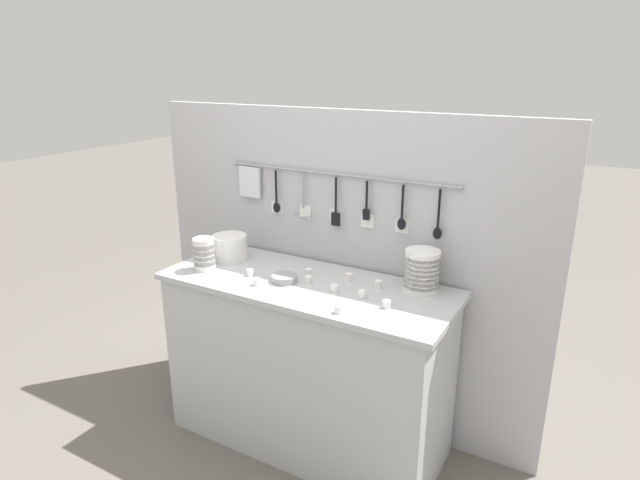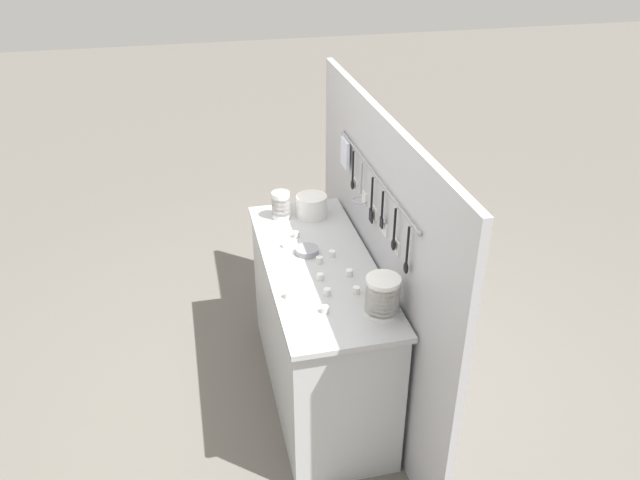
{
  "view_description": "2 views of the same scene",
  "coord_description": "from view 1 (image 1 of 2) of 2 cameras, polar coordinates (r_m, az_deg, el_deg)",
  "views": [
    {
      "loc": [
        1.28,
        -2.11,
        1.97
      ],
      "look_at": [
        0.08,
        0.0,
        1.17
      ],
      "focal_mm": 30.0,
      "sensor_mm": 36.0,
      "label": 1
    },
    {
      "loc": [
        2.85,
        -0.65,
        2.74
      ],
      "look_at": [
        0.04,
        -0.0,
        1.09
      ],
      "focal_mm": 35.0,
      "sensor_mm": 36.0,
      "label": 2
    }
  ],
  "objects": [
    {
      "name": "cup_edge_far",
      "position": [
        2.78,
        -7.47,
        -3.46
      ],
      "size": [
        0.04,
        0.04,
        0.04
      ],
      "color": "white",
      "rests_on": "counter"
    },
    {
      "name": "counter",
      "position": [
        2.89,
        -1.36,
        -13.03
      ],
      "size": [
        1.5,
        0.59,
        0.93
      ],
      "color": "#B7BABC",
      "rests_on": "ground"
    },
    {
      "name": "cup_edge_near",
      "position": [
        2.57,
        1.54,
        -5.15
      ],
      "size": [
        0.04,
        0.04,
        0.04
      ],
      "color": "white",
      "rests_on": "counter"
    },
    {
      "name": "bowl_stack_back_corner",
      "position": [
        2.6,
        10.83,
        -3.21
      ],
      "size": [
        0.17,
        0.17,
        0.2
      ],
      "color": "white",
      "rests_on": "counter"
    },
    {
      "name": "plate_stack",
      "position": [
        3.01,
        -9.59,
        -0.77
      ],
      "size": [
        0.19,
        0.19,
        0.14
      ],
      "color": "white",
      "rests_on": "counter"
    },
    {
      "name": "cup_by_caddy",
      "position": [
        2.67,
        -1.27,
        -4.23
      ],
      "size": [
        0.04,
        0.04,
        0.04
      ],
      "color": "white",
      "rests_on": "counter"
    },
    {
      "name": "cup_back_right",
      "position": [
        2.51,
        4.5,
        -5.77
      ],
      "size": [
        0.04,
        0.04,
        0.04
      ],
      "color": "white",
      "rests_on": "counter"
    },
    {
      "name": "cup_centre",
      "position": [
        2.76,
        -1.24,
        -3.45
      ],
      "size": [
        0.04,
        0.04,
        0.04
      ],
      "color": "white",
      "rests_on": "counter"
    },
    {
      "name": "cup_front_left",
      "position": [
        2.36,
        2.0,
        -7.4
      ],
      "size": [
        0.04,
        0.04,
        0.04
      ],
      "color": "white",
      "rests_on": "counter"
    },
    {
      "name": "bowl_stack_short_front",
      "position": [
        2.88,
        -12.27,
        -1.46
      ],
      "size": [
        0.11,
        0.11,
        0.17
      ],
      "color": "white",
      "rests_on": "counter"
    },
    {
      "name": "steel_mixing_bowl",
      "position": [
        2.69,
        -3.81,
        -4.09
      ],
      "size": [
        0.13,
        0.13,
        0.03
      ],
      "color": "#93969E",
      "rests_on": "counter"
    },
    {
      "name": "back_wall",
      "position": [
        2.97,
        1.85,
        -3.25
      ],
      "size": [
        2.3,
        0.11,
        1.76
      ],
      "color": "#B2B2B7",
      "rests_on": "ground"
    },
    {
      "name": "ground_plane",
      "position": [
        3.16,
        -1.29,
        -20.27
      ],
      "size": [
        20.0,
        20.0,
        0.0
      ],
      "primitive_type": "plane",
      "color": "#666059"
    },
    {
      "name": "cup_back_left",
      "position": [
        2.66,
        -6.79,
        -4.44
      ],
      "size": [
        0.04,
        0.04,
        0.04
      ],
      "color": "white",
      "rests_on": "counter"
    },
    {
      "name": "cup_mid_row",
      "position": [
        2.42,
        7.11,
        -6.8
      ],
      "size": [
        0.04,
        0.04,
        0.04
      ],
      "color": "white",
      "rests_on": "counter"
    },
    {
      "name": "cup_beside_plates",
      "position": [
        2.7,
        3.09,
        -3.97
      ],
      "size": [
        0.04,
        0.04,
        0.04
      ],
      "color": "white",
      "rests_on": "counter"
    },
    {
      "name": "cup_front_right",
      "position": [
        2.63,
        6.24,
        -4.69
      ],
      "size": [
        0.04,
        0.04,
        0.04
      ],
      "color": "white",
      "rests_on": "counter"
    }
  ]
}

